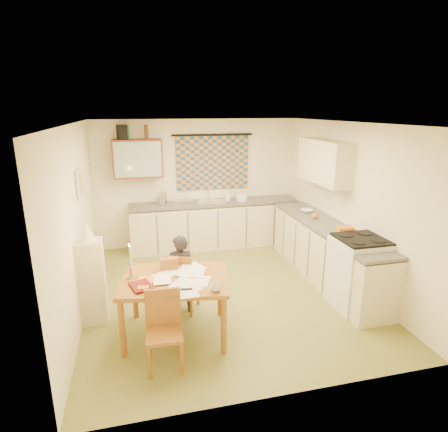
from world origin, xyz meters
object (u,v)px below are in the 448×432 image
object	(u,v)px
counter_back	(215,224)
dining_table	(176,306)
counter_right	(326,252)
stove	(358,272)
shelf_stand	(92,282)
chair_far	(183,292)
person	(180,274)

from	to	relation	value
counter_back	dining_table	distance (m)	3.12
counter_right	counter_back	bearing A→B (deg)	126.93
counter_right	stove	size ratio (longest dim) A/B	2.91
stove	shelf_stand	world-z (taller)	shelf_stand
chair_far	stove	bearing A→B (deg)	-165.14
dining_table	shelf_stand	world-z (taller)	shelf_stand
dining_table	shelf_stand	size ratio (longest dim) A/B	1.25
shelf_stand	dining_table	bearing A→B (deg)	-28.70
person	shelf_stand	xyz separation A→B (m)	(-1.13, 0.02, 0.01)
stove	person	xyz separation A→B (m)	(-2.41, 0.43, 0.05)
stove	chair_far	xyz separation A→B (m)	(-2.39, 0.45, -0.24)
counter_right	shelf_stand	world-z (taller)	shelf_stand
counter_right	chair_far	bearing A→B (deg)	-169.18
stove	chair_far	size ratio (longest dim) A/B	1.19
dining_table	counter_back	bearing A→B (deg)	79.13
stove	shelf_stand	distance (m)	3.57
chair_far	shelf_stand	size ratio (longest dim) A/B	0.76
stove	counter_right	bearing A→B (deg)	90.00
shelf_stand	chair_far	bearing A→B (deg)	0.38
dining_table	person	world-z (taller)	person
stove	person	distance (m)	2.45
person	dining_table	bearing A→B (deg)	78.45
counter_back	person	world-z (taller)	person
counter_right	person	bearing A→B (deg)	-168.67
shelf_stand	counter_right	bearing A→B (deg)	7.47
person	shelf_stand	distance (m)	1.13
counter_right	chair_far	size ratio (longest dim) A/B	3.46
dining_table	chair_far	distance (m)	0.59
dining_table	counter_right	bearing A→B (deg)	31.73
stove	dining_table	size ratio (longest dim) A/B	0.73
chair_far	person	distance (m)	0.29
counter_back	counter_right	xyz separation A→B (m)	(1.43, -1.90, -0.00)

